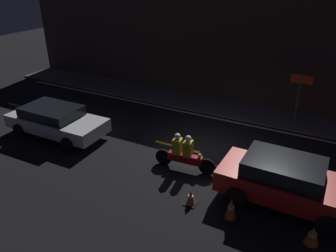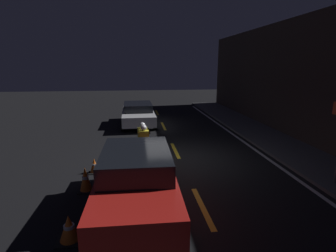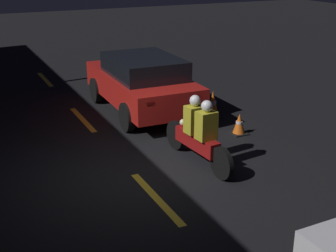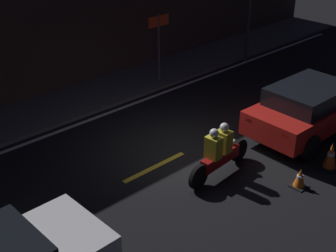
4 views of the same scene
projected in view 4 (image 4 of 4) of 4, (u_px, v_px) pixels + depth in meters
ground_plane at (183, 153)px, 12.51m from camera, size 56.00×56.00×0.00m
raised_curb at (83, 99)px, 15.53m from camera, size 28.00×2.24×0.10m
building_front at (54, 8)px, 15.07m from camera, size 28.00×0.30×5.64m
lane_dash_c at (155, 167)px, 11.91m from camera, size 2.00×0.14×0.01m
lane_dash_d at (262, 114)px, 14.63m from camera, size 2.00×0.14×0.01m
lane_dash_e at (336, 77)px, 17.35m from camera, size 2.00×0.14×0.01m
lane_solid_kerb at (108, 113)px, 14.67m from camera, size 25.20×0.14×0.01m
taxi_red at (310, 107)px, 13.17m from camera, size 4.14×1.98×1.50m
motorcycle at (219, 152)px, 11.29m from camera, size 2.27×0.41×1.38m
traffic_cone_near at (300, 178)px, 11.04m from camera, size 0.37×0.37×0.49m
traffic_cone_mid at (331, 156)px, 11.73m from camera, size 0.42×0.42×0.71m
shop_sign at (159, 34)px, 16.07m from camera, size 0.90×0.08×2.40m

